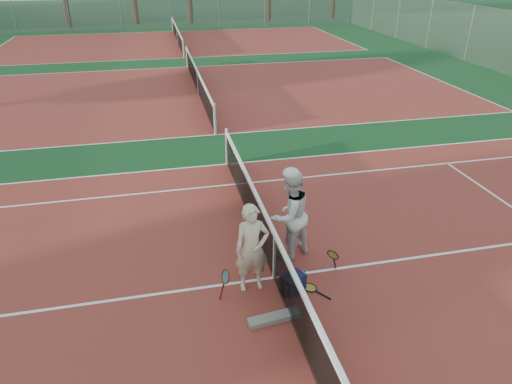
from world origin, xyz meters
TOP-DOWN VIEW (x-y plane):
  - ground at (0.00, 0.00)m, footprint 130.00×130.00m
  - court_main at (0.00, 0.00)m, footprint 23.77×10.97m
  - court_far_a at (0.00, 13.50)m, footprint 23.77×10.97m
  - court_far_b at (0.00, 27.00)m, footprint 23.77×10.97m
  - net_main at (0.00, 0.00)m, footprint 0.10×10.98m
  - net_far_a at (0.00, 13.50)m, footprint 0.10×10.98m
  - net_far_b at (0.00, 27.00)m, footprint 0.10×10.98m
  - fence_back at (0.00, 34.00)m, footprint 32.00×0.06m
  - player_a at (-0.46, -0.16)m, footprint 0.64×0.42m
  - player_b at (0.48, 0.68)m, footprint 1.15×1.07m
  - racket_red at (-0.98, -0.34)m, footprint 0.28×0.32m
  - racket_black_held at (1.13, -0.10)m, footprint 0.39×0.39m
  - racket_spare at (0.57, -0.45)m, footprint 0.56×0.65m
  - sports_bag_navy at (0.25, -0.42)m, footprint 0.51×0.45m
  - sports_bag_purple at (0.19, -0.50)m, footprint 0.32×0.22m
  - net_cover_canvas at (-0.28, -1.11)m, footprint 0.93×0.32m
  - water_bottle at (0.50, -0.32)m, footprint 0.09×0.09m

SIDE VIEW (x-z plane):
  - ground at x=0.00m, z-range 0.00..0.00m
  - court_main at x=0.00m, z-range 0.00..0.01m
  - court_far_a at x=0.00m, z-range 0.00..0.01m
  - court_far_b at x=0.00m, z-range 0.00..0.01m
  - racket_spare at x=0.57m, z-range 0.00..0.03m
  - net_cover_canvas at x=-0.28m, z-range 0.00..0.10m
  - sports_bag_purple at x=0.19m, z-range 0.00..0.26m
  - water_bottle at x=0.50m, z-range 0.00..0.30m
  - sports_bag_navy at x=0.25m, z-range 0.00..0.33m
  - racket_black_held at x=1.13m, z-range 0.00..0.56m
  - racket_red at x=-0.98m, z-range 0.00..0.58m
  - net_main at x=0.00m, z-range 0.00..1.02m
  - net_far_a at x=0.00m, z-range 0.00..1.02m
  - net_far_b at x=0.00m, z-range 0.00..1.02m
  - player_a at x=-0.46m, z-range 0.00..1.72m
  - player_b at x=0.48m, z-range 0.00..1.90m
  - fence_back at x=0.00m, z-range 0.00..3.00m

